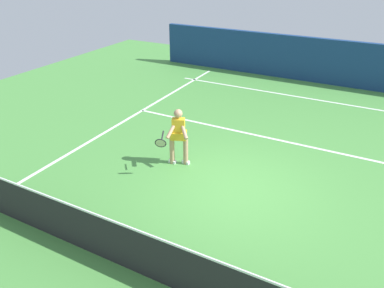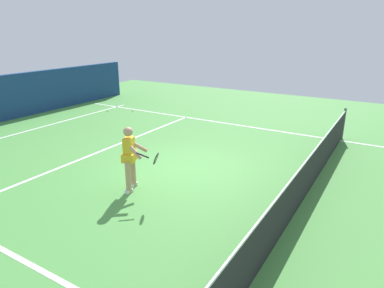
# 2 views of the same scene
# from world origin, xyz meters

# --- Properties ---
(ground_plane) EXTENTS (24.56, 24.56, 0.00)m
(ground_plane) POSITION_xyz_m (0.00, 0.00, 0.00)
(ground_plane) COLOR #4C9342
(baseline_marking) EXTENTS (10.56, 0.10, 0.01)m
(baseline_marking) POSITION_xyz_m (0.00, -6.95, 0.00)
(baseline_marking) COLOR white
(baseline_marking) RESTS_ON ground
(service_line_marking) EXTENTS (9.56, 0.10, 0.01)m
(service_line_marking) POSITION_xyz_m (0.00, -2.96, 0.00)
(service_line_marking) COLOR white
(service_line_marking) RESTS_ON ground
(sideline_left_marking) EXTENTS (0.10, 16.89, 0.01)m
(sideline_left_marking) POSITION_xyz_m (-4.78, 0.00, 0.00)
(sideline_left_marking) COLOR white
(sideline_left_marking) RESTS_ON ground
(sideline_right_marking) EXTENTS (0.10, 16.89, 0.01)m
(sideline_right_marking) POSITION_xyz_m (4.78, 0.00, 0.00)
(sideline_right_marking) COLOR white
(sideline_right_marking) RESTS_ON ground
(court_net) EXTENTS (10.24, 0.08, 1.08)m
(court_net) POSITION_xyz_m (0.00, 3.28, 0.51)
(court_net) COLOR #4C4C51
(court_net) RESTS_ON ground
(tennis_player) EXTENTS (0.67, 1.11, 1.55)m
(tennis_player) POSITION_xyz_m (1.79, -0.34, 0.85)
(tennis_player) COLOR tan
(tennis_player) RESTS_ON ground
(tennis_ball_near) EXTENTS (0.07, 0.07, 0.07)m
(tennis_ball_near) POSITION_xyz_m (-4.42, -5.63, 0.03)
(tennis_ball_near) COLOR #D1E533
(tennis_ball_near) RESTS_ON ground
(tennis_ball_mid) EXTENTS (0.07, 0.07, 0.07)m
(tennis_ball_mid) POSITION_xyz_m (-3.85, -6.64, 0.03)
(tennis_ball_mid) COLOR #D1E533
(tennis_ball_mid) RESTS_ON ground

